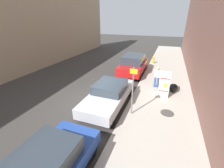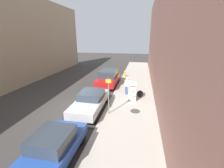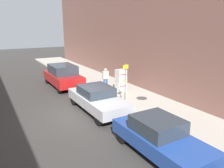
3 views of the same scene
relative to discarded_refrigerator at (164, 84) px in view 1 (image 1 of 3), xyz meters
name	(u,v)px [view 1 (image 1 of 3)]	position (x,y,z in m)	size (l,w,h in m)	color
ground_plane	(95,102)	(3.87, 2.13, -0.95)	(80.00, 80.00, 0.00)	#383533
sidewalk_slab	(160,114)	(0.01, 2.13, -0.87)	(3.74, 44.00, 0.15)	#B2ADA0
discarded_refrigerator	(164,84)	(0.00, 0.00, 0.00)	(0.63, 0.65, 1.60)	white
manhole_cover	(167,113)	(-0.35, 1.99, -0.79)	(0.70, 0.70, 0.02)	#47443F
street_sign_post	(133,89)	(1.45, 2.70, 0.64)	(0.36, 0.07, 2.58)	slate
fire_hydrant	(153,60)	(1.50, -7.66, -0.39)	(0.22, 0.22, 0.80)	gold
trash_bag	(174,88)	(-0.63, -0.85, -0.51)	(0.58, 0.58, 0.58)	black
pedestrian_walking_far	(157,76)	(0.57, -1.23, 0.09)	(0.45, 0.22, 1.56)	#2D5193
parked_suv_red	(133,64)	(2.94, -3.95, -0.04)	(1.99, 4.57, 1.75)	red
parked_sedan_silver	(109,94)	(2.94, 2.12, -0.20)	(1.86, 4.58, 1.42)	silver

